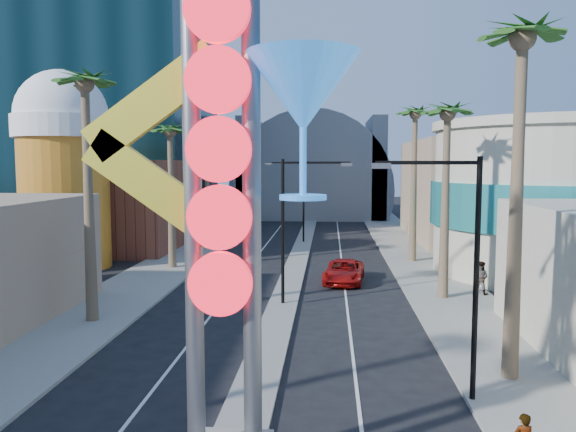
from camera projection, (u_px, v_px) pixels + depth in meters
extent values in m
cube|color=gray|center=(184.00, 256.00, 46.30)|extent=(5.00, 100.00, 0.15)
cube|color=gray|center=(417.00, 259.00, 44.89)|extent=(5.00, 100.00, 0.15)
cube|color=gray|center=(300.00, 252.00, 48.57)|extent=(1.60, 84.00, 0.15)
cube|color=black|center=(108.00, 6.00, 61.73)|extent=(20.00, 20.00, 50.00)
cube|color=brown|center=(119.00, 206.00, 49.38)|extent=(10.00, 10.00, 8.00)
cube|color=tan|center=(463.00, 190.00, 56.84)|extent=(10.00, 20.00, 10.00)
cylinder|color=orange|center=(65.00, 201.00, 41.42)|extent=(6.40, 6.40, 10.00)
cylinder|color=white|center=(62.00, 127.00, 40.91)|extent=(7.00, 7.00, 1.60)
sphere|color=white|center=(62.00, 116.00, 40.83)|extent=(6.60, 6.60, 6.60)
cylinder|color=#B3AE97|center=(554.00, 203.00, 38.82)|extent=(16.00, 16.00, 10.00)
cylinder|color=teal|center=(554.00, 203.00, 38.82)|extent=(16.60, 16.60, 3.00)
cylinder|color=#B3AE97|center=(557.00, 126.00, 38.32)|extent=(16.60, 16.60, 0.60)
cylinder|color=slate|center=(313.00, 189.00, 81.95)|extent=(22.00, 16.00, 22.00)
cube|color=slate|center=(251.00, 168.00, 82.33)|extent=(2.00, 16.00, 14.00)
cube|color=slate|center=(375.00, 168.00, 81.00)|extent=(2.00, 16.00, 14.00)
cylinder|color=slate|center=(193.00, 218.00, 13.27)|extent=(0.44, 0.44, 12.00)
cylinder|color=slate|center=(252.00, 218.00, 13.16)|extent=(0.44, 0.44, 12.00)
cylinder|color=red|center=(217.00, 9.00, 12.42)|extent=(1.50, 0.25, 1.50)
cylinder|color=red|center=(218.00, 80.00, 12.57)|extent=(1.50, 0.25, 1.50)
cylinder|color=red|center=(219.00, 149.00, 12.71)|extent=(1.50, 0.25, 1.50)
cylinder|color=red|center=(219.00, 217.00, 12.86)|extent=(1.50, 0.25, 1.50)
cylinder|color=red|center=(220.00, 284.00, 13.01)|extent=(1.50, 0.25, 1.50)
cube|color=yellow|center=(153.00, 102.00, 13.08)|extent=(3.47, 0.25, 2.80)
cube|color=yellow|center=(155.00, 188.00, 13.27)|extent=(3.47, 0.25, 2.80)
cone|color=blue|center=(303.00, 92.00, 12.80)|extent=(2.60, 2.60, 1.80)
cylinder|color=blue|center=(303.00, 163.00, 12.95)|extent=(0.16, 0.16, 1.60)
cylinder|color=blue|center=(303.00, 197.00, 13.03)|extent=(1.10, 1.10, 0.12)
cylinder|color=black|center=(283.00, 233.00, 30.33)|extent=(0.18, 0.18, 8.00)
cube|color=black|center=(316.00, 163.00, 29.83)|extent=(3.60, 0.12, 0.12)
cube|color=slate|center=(347.00, 165.00, 29.72)|extent=(0.60, 0.25, 0.18)
cylinder|color=black|center=(304.00, 202.00, 54.15)|extent=(0.18, 0.18, 8.00)
cube|color=black|center=(285.00, 163.00, 53.93)|extent=(3.60, 0.12, 0.12)
cube|color=slate|center=(268.00, 164.00, 54.05)|extent=(0.60, 0.25, 0.18)
cylinder|color=black|center=(476.00, 282.00, 17.88)|extent=(0.18, 0.18, 8.00)
cube|color=black|center=(427.00, 163.00, 17.64)|extent=(3.24, 0.12, 0.12)
cube|color=slate|center=(381.00, 166.00, 17.76)|extent=(0.60, 0.25, 0.18)
cylinder|color=brown|center=(89.00, 206.00, 26.86)|extent=(0.40, 0.40, 11.50)
sphere|color=#1B4517|center=(85.00, 84.00, 26.31)|extent=(2.40, 2.40, 2.40)
cylinder|color=brown|center=(171.00, 201.00, 40.83)|extent=(0.40, 0.40, 10.00)
sphere|color=#1B4517|center=(170.00, 132.00, 40.35)|extent=(2.40, 2.40, 2.40)
cylinder|color=brown|center=(207.00, 192.00, 52.74)|extent=(0.40, 0.40, 10.00)
sphere|color=#1B4517|center=(206.00, 139.00, 52.27)|extent=(2.40, 2.40, 2.40)
cylinder|color=brown|center=(516.00, 214.00, 19.54)|extent=(0.40, 0.40, 12.00)
sphere|color=#1B4517|center=(523.00, 38.00, 18.97)|extent=(2.40, 2.40, 2.40)
cylinder|color=brown|center=(445.00, 208.00, 31.53)|extent=(0.40, 0.40, 10.50)
sphere|color=#1B4517|center=(448.00, 114.00, 31.03)|extent=(2.40, 2.40, 2.40)
cylinder|color=brown|center=(414.00, 189.00, 43.39)|extent=(0.40, 0.40, 11.50)
sphere|color=#1B4517|center=(415.00, 114.00, 42.85)|extent=(2.40, 2.40, 2.40)
imported|color=#B4100D|center=(344.00, 271.00, 36.58)|extent=(2.98, 5.48, 1.46)
imported|color=gray|center=(481.00, 278.00, 32.67)|extent=(1.19, 1.13, 1.94)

